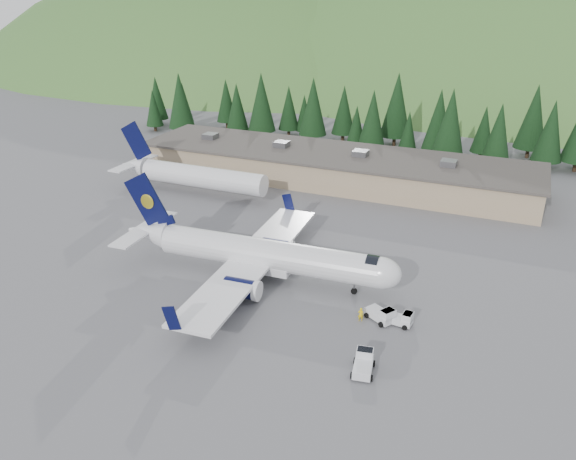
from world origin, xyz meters
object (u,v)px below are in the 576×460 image
Objects in this scene: terminal_building at (333,166)px; second_airliner at (189,175)px; airliner at (260,254)px; baggage_tug_b at (382,315)px; baggage_tug_a at (401,319)px; baggage_tug_c at (364,363)px; ramp_worker at (361,314)px.

second_airliner is at bearing -141.22° from terminal_building.
airliner reaches higher than terminal_building.
airliner is 16.48m from baggage_tug_b.
baggage_tug_c is at bearing -94.23° from baggage_tug_a.
airliner is at bearing -28.99° from ramp_worker.
baggage_tug_c is at bearing -40.42° from second_airliner.
terminal_building is (19.91, 16.00, -0.70)m from second_airliner.
airliner is at bearing -84.02° from terminal_building.
ramp_worker is (37.75, -26.54, -2.52)m from second_airliner.
baggage_tug_b is 8.69m from baggage_tug_c.
baggage_tug_b reaches higher than baggage_tug_a.
airliner is at bearing -42.71° from second_airliner.
terminal_building is at bearing 122.91° from baggage_tug_a.
airliner is 11.56× the size of baggage_tug_a.
airliner is 10.03× the size of baggage_tug_c.
second_airliner is 7.85× the size of baggage_tug_c.
baggage_tug_b is 0.05× the size of terminal_building.
baggage_tug_c is 0.05× the size of terminal_building.
airliner is 18.37m from baggage_tug_a.
ramp_worker is (17.83, -42.54, -1.82)m from terminal_building.
baggage_tug_b is (-1.96, -0.13, 0.07)m from baggage_tug_a.
baggage_tug_c is at bearing -67.93° from terminal_building.
baggage_tug_c is at bearing -55.69° from baggage_tug_b.
baggage_tug_c is (40.32, -34.34, -2.54)m from second_airliner.
second_airliner is at bearing 178.16° from baggage_tug_b.
airliner is at bearing 43.72° from baggage_tug_c.
baggage_tug_b is 1.03× the size of baggage_tug_c.
baggage_tug_b is (39.81, -25.66, -2.55)m from second_airliner.
airliner is 0.49× the size of terminal_building.
second_airliner is 9.05× the size of baggage_tug_a.
airliner is at bearing 174.17° from baggage_tug_a.
baggage_tug_a is at bearing -18.87° from baggage_tug_c.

